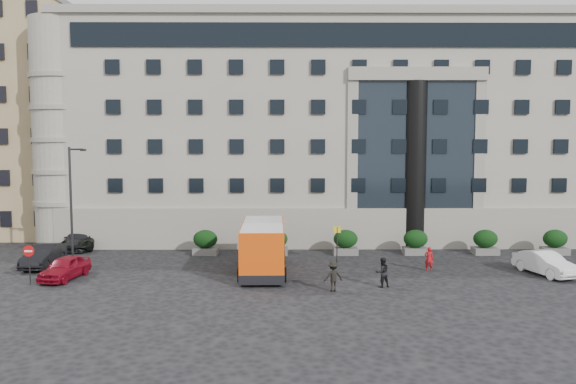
# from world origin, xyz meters

# --- Properties ---
(ground) EXTENTS (120.00, 120.00, 0.00)m
(ground) POSITION_xyz_m (0.00, 0.00, 0.00)
(ground) COLOR black
(ground) RESTS_ON ground
(civic_building) EXTENTS (44.00, 24.00, 18.00)m
(civic_building) POSITION_xyz_m (6.00, 22.00, 9.00)
(civic_building) COLOR gray
(civic_building) RESTS_ON ground
(entrance_column) EXTENTS (1.80, 1.80, 13.00)m
(entrance_column) POSITION_xyz_m (12.00, 10.30, 6.50)
(entrance_column) COLOR black
(entrance_column) RESTS_ON ground
(apartment_near) EXTENTS (14.00, 14.00, 20.00)m
(apartment_near) POSITION_xyz_m (-24.00, 20.00, 10.00)
(apartment_near) COLOR #988258
(apartment_near) RESTS_ON ground
(apartment_far) EXTENTS (13.00, 13.00, 22.00)m
(apartment_far) POSITION_xyz_m (-27.00, 38.00, 11.00)
(apartment_far) COLOR brown
(apartment_far) RESTS_ON ground
(hedge_a) EXTENTS (1.80, 1.26, 1.84)m
(hedge_a) POSITION_xyz_m (-4.00, 7.80, 0.93)
(hedge_a) COLOR #555452
(hedge_a) RESTS_ON ground
(hedge_b) EXTENTS (1.80, 1.26, 1.84)m
(hedge_b) POSITION_xyz_m (1.20, 7.80, 0.93)
(hedge_b) COLOR #555452
(hedge_b) RESTS_ON ground
(hedge_c) EXTENTS (1.80, 1.26, 1.84)m
(hedge_c) POSITION_xyz_m (6.40, 7.80, 0.93)
(hedge_c) COLOR #555452
(hedge_c) RESTS_ON ground
(hedge_d) EXTENTS (1.80, 1.26, 1.84)m
(hedge_d) POSITION_xyz_m (11.60, 7.80, 0.93)
(hedge_d) COLOR #555452
(hedge_d) RESTS_ON ground
(hedge_e) EXTENTS (1.80, 1.26, 1.84)m
(hedge_e) POSITION_xyz_m (16.80, 7.80, 0.93)
(hedge_e) COLOR #555452
(hedge_e) RESTS_ON ground
(hedge_f) EXTENTS (1.80, 1.26, 1.84)m
(hedge_f) POSITION_xyz_m (22.00, 7.80, 0.93)
(hedge_f) COLOR #555452
(hedge_f) RESTS_ON ground
(street_lamp) EXTENTS (1.16, 0.18, 8.00)m
(street_lamp) POSITION_xyz_m (-11.94, 3.00, 4.37)
(street_lamp) COLOR #262628
(street_lamp) RESTS_ON ground
(bus_stop_sign) EXTENTS (0.50, 0.08, 2.52)m
(bus_stop_sign) POSITION_xyz_m (5.50, 5.00, 1.73)
(bus_stop_sign) COLOR #262628
(bus_stop_sign) RESTS_ON ground
(no_entry_sign) EXTENTS (0.64, 0.16, 2.32)m
(no_entry_sign) POSITION_xyz_m (-13.00, -1.04, 1.65)
(no_entry_sign) COLOR #262628
(no_entry_sign) RESTS_ON ground
(minibus) EXTENTS (2.99, 7.69, 3.19)m
(minibus) POSITION_xyz_m (0.49, 1.93, 1.76)
(minibus) COLOR #E5480A
(minibus) RESTS_ON ground
(red_truck) EXTENTS (3.36, 5.42, 2.72)m
(red_truck) POSITION_xyz_m (-11.91, 18.37, 1.39)
(red_truck) COLOR maroon
(red_truck) RESTS_ON ground
(parked_car_a) EXTENTS (2.27, 4.29, 1.39)m
(parked_car_a) POSITION_xyz_m (-11.50, 0.38, 0.70)
(parked_car_a) COLOR maroon
(parked_car_a) RESTS_ON ground
(parked_car_b) EXTENTS (1.68, 4.56, 1.49)m
(parked_car_b) POSITION_xyz_m (-14.23, 3.75, 0.75)
(parked_car_b) COLOR black
(parked_car_b) RESTS_ON ground
(parked_car_c) EXTENTS (2.50, 5.14, 1.44)m
(parked_car_c) POSITION_xyz_m (-14.20, 10.23, 0.72)
(parked_car_c) COLOR black
(parked_car_c) RESTS_ON ground
(parked_car_d) EXTENTS (2.68, 5.06, 1.36)m
(parked_car_d) POSITION_xyz_m (-13.97, 10.15, 0.68)
(parked_car_d) COLOR black
(parked_car_d) RESTS_ON ground
(white_taxi) EXTENTS (2.76, 4.70, 1.46)m
(white_taxi) POSITION_xyz_m (18.22, 1.24, 0.73)
(white_taxi) COLOR silver
(white_taxi) RESTS_ON ground
(pedestrian_a) EXTENTS (0.66, 0.53, 1.57)m
(pedestrian_a) POSITION_xyz_m (11.20, 2.37, 0.79)
(pedestrian_a) COLOR #A61016
(pedestrian_a) RESTS_ON ground
(pedestrian_b) EXTENTS (1.01, 0.90, 1.73)m
(pedestrian_b) POSITION_xyz_m (7.47, -1.70, 0.87)
(pedestrian_b) COLOR black
(pedestrian_b) RESTS_ON ground
(pedestrian_c) EXTENTS (1.22, 0.91, 1.69)m
(pedestrian_c) POSITION_xyz_m (4.57, -2.58, 0.84)
(pedestrian_c) COLOR black
(pedestrian_c) RESTS_ON ground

